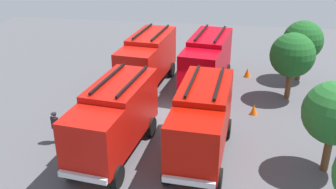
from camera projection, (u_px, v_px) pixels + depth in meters
The scene contains 12 objects.
ground_plane at pixel (168, 114), 24.93m from camera, with size 47.13×47.13×0.00m, color #4C4C51.
fire_truck_0 at pixel (147, 58), 28.44m from camera, with size 7.43×3.41×3.88m.
fire_truck_1 at pixel (114, 117), 20.00m from camera, with size 7.44×3.46×3.88m.
fire_truck_2 at pixel (207, 59), 28.13m from camera, with size 7.46×3.54×3.88m.
fire_truck_3 at pixel (202, 119), 19.76m from camera, with size 7.34×3.13×3.88m.
firefighter_1 at pixel (55, 126), 21.44m from camera, with size 0.43×0.48×1.81m.
tree_0 at pixel (303, 41), 29.04m from camera, with size 2.98×2.98×4.62m.
tree_1 at pixel (292, 55), 25.94m from camera, with size 2.99×2.99×4.64m.
tree_2 at pixel (335, 113), 18.16m from camera, with size 3.03×3.03×4.70m.
traffic_cone_0 at pixel (247, 72), 30.69m from camera, with size 0.51×0.51×0.73m, color #F2600C.
traffic_cone_1 at pixel (254, 109), 24.82m from camera, with size 0.48×0.48×0.69m, color #F2600C.
traffic_cone_2 at pixel (135, 108), 24.91m from camera, with size 0.50×0.50×0.71m, color #F2600C.
Camera 1 is at (21.88, 3.58, 11.46)m, focal length 41.72 mm.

